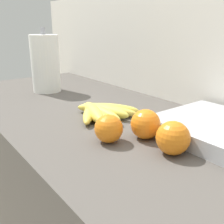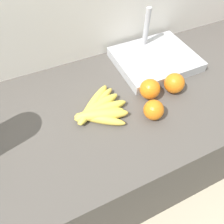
% 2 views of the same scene
% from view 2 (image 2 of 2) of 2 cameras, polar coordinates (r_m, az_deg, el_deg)
% --- Properties ---
extents(ground_plane, '(6.00, 6.00, 0.00)m').
position_cam_2_polar(ground_plane, '(1.56, 1.15, -18.79)').
color(ground_plane, beige).
extents(counter, '(1.79, 0.62, 0.88)m').
position_cam_2_polar(counter, '(1.15, 1.51, -11.66)').
color(counter, '#514C47').
rests_on(counter, ground).
extents(wall_back, '(2.19, 0.06, 1.30)m').
position_cam_2_polar(wall_back, '(1.17, -5.59, 6.99)').
color(wall_back, silver).
rests_on(wall_back, ground).
extents(banana_bunch, '(0.20, 0.22, 0.04)m').
position_cam_2_polar(banana_bunch, '(0.74, -3.77, 0.49)').
color(banana_bunch, '#E3C54C').
rests_on(banana_bunch, counter).
extents(orange_back_right, '(0.07, 0.07, 0.07)m').
position_cam_2_polar(orange_back_right, '(0.73, 11.56, 0.58)').
color(orange_back_right, orange).
rests_on(orange_back_right, counter).
extents(orange_front, '(0.08, 0.08, 0.08)m').
position_cam_2_polar(orange_front, '(0.84, 17.00, 7.69)').
color(orange_front, orange).
rests_on(orange_front, counter).
extents(orange_far_right, '(0.08, 0.08, 0.08)m').
position_cam_2_polar(orange_far_right, '(0.79, 10.53, 6.32)').
color(orange_far_right, orange).
rests_on(orange_far_right, counter).
extents(sink_basin, '(0.34, 0.28, 0.21)m').
position_cam_2_polar(sink_basin, '(0.96, 11.82, 14.43)').
color(sink_basin, '#B7BABF').
rests_on(sink_basin, counter).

